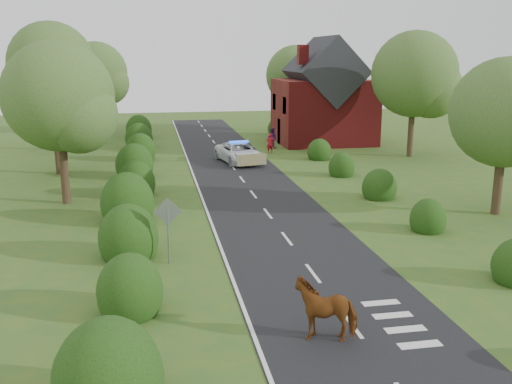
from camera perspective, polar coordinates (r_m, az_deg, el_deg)
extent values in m
plane|color=#325E25|center=(20.64, 5.71, -8.14)|extent=(120.00, 120.00, 0.00)
cube|color=black|center=(34.67, -1.14, 0.91)|extent=(6.00, 70.00, 0.02)
cube|color=white|center=(17.16, 9.50, -12.87)|extent=(0.12, 1.80, 0.01)
cube|color=white|center=(20.63, 5.71, -8.08)|extent=(0.12, 1.80, 0.01)
cube|color=white|center=(24.26, 3.10, -4.67)|extent=(0.12, 1.80, 0.01)
cube|color=white|center=(27.99, 1.19, -2.15)|extent=(0.12, 1.80, 0.01)
cube|color=white|center=(31.79, -0.26, -0.23)|extent=(0.12, 1.80, 0.01)
cube|color=white|center=(35.63, -1.40, 1.28)|extent=(0.12, 1.80, 0.01)
cube|color=white|center=(39.51, -2.32, 2.49)|extent=(0.12, 1.80, 0.01)
cube|color=white|center=(43.40, -3.08, 3.49)|extent=(0.12, 1.80, 0.01)
cube|color=white|center=(47.32, -3.71, 4.32)|extent=(0.12, 1.80, 0.01)
cube|color=white|center=(51.25, -4.25, 5.03)|extent=(0.12, 1.80, 0.01)
cube|color=white|center=(55.18, -4.71, 5.63)|extent=(0.12, 1.80, 0.01)
cube|color=white|center=(59.13, -5.11, 6.15)|extent=(0.12, 1.80, 0.01)
cube|color=white|center=(63.08, -5.46, 6.61)|extent=(0.12, 1.80, 0.01)
cube|color=white|center=(67.04, -5.77, 7.01)|extent=(0.12, 1.80, 0.01)
cube|color=white|center=(34.33, -5.92, 0.74)|extent=(0.12, 70.00, 0.01)
cube|color=white|center=(16.45, 16.07, -14.46)|extent=(1.20, 0.35, 0.01)
cube|color=white|center=(17.17, 14.71, -13.13)|extent=(1.20, 0.35, 0.01)
cube|color=white|center=(17.90, 13.48, -11.90)|extent=(1.20, 0.35, 0.01)
cube|color=white|center=(18.64, 12.35, -10.77)|extent=(1.20, 0.35, 0.01)
ellipsoid|color=black|center=(13.33, -14.53, -17.78)|extent=(2.40, 2.52, 2.80)
ellipsoid|color=black|center=(17.82, -12.49, -9.73)|extent=(2.00, 2.10, 2.40)
ellipsoid|color=black|center=(22.49, -12.64, -4.55)|extent=(2.30, 2.41, 2.70)
ellipsoid|color=black|center=(27.27, -12.73, -1.17)|extent=(2.50, 2.62, 3.00)
ellipsoid|color=black|center=(32.15, -11.89, 0.85)|extent=(2.10, 2.20, 2.50)
ellipsoid|color=black|center=(37.04, -12.05, 2.63)|extent=(2.40, 2.52, 2.80)
ellipsoid|color=black|center=(42.95, -11.47, 4.07)|extent=(2.20, 2.31, 2.60)
ellipsoid|color=black|center=(48.88, -11.62, 5.22)|extent=(2.30, 2.41, 2.70)
ellipsoid|color=black|center=(54.83, -11.64, 6.13)|extent=(2.40, 2.52, 2.80)
ellipsoid|color=black|center=(26.31, 16.81, -2.65)|extent=(1.60, 1.68, 1.90)
ellipsoid|color=black|center=(31.64, 12.24, 0.42)|extent=(1.90, 2.00, 2.10)
ellipsoid|color=black|center=(37.09, 8.57, 2.45)|extent=(1.70, 1.78, 2.00)
ellipsoid|color=black|center=(42.79, 6.35, 3.99)|extent=(1.80, 1.89, 2.00)
ellipsoid|color=black|center=(56.15, 2.04, 6.34)|extent=(1.70, 1.78, 2.00)
cylinder|color=#332316|center=(31.23, -18.65, 2.47)|extent=(0.44, 0.44, 3.96)
sphere|color=#325724|center=(30.79, -19.16, 9.06)|extent=(5.60, 5.60, 5.60)
sphere|color=olive|center=(30.18, -17.33, 7.39)|extent=(3.92, 3.92, 3.92)
cylinder|color=#332316|center=(39.28, -19.24, 4.41)|extent=(0.44, 0.44, 3.74)
sphere|color=#325724|center=(38.93, -19.64, 9.35)|extent=(5.60, 5.60, 5.60)
sphere|color=olive|center=(38.30, -18.20, 8.13)|extent=(3.92, 3.92, 3.92)
cylinder|color=#332316|center=(49.24, -19.35, 6.77)|extent=(0.44, 0.44, 4.84)
sphere|color=#325724|center=(48.98, -19.76, 11.88)|extent=(6.80, 6.80, 6.80)
sphere|color=olive|center=(48.16, -18.36, 10.65)|extent=(4.76, 4.76, 4.76)
cylinder|color=#332316|center=(58.86, -15.47, 7.71)|extent=(0.44, 0.44, 4.18)
sphere|color=#325724|center=(58.63, -15.71, 11.40)|extent=(6.00, 6.00, 6.00)
sphere|color=olive|center=(57.98, -14.65, 10.51)|extent=(4.20, 4.20, 4.20)
cylinder|color=#332316|center=(30.00, 23.09, 1.23)|extent=(0.44, 0.44, 3.52)
sphere|color=#325724|center=(29.54, 23.66, 7.30)|extent=(5.20, 5.20, 5.20)
cylinder|color=#332316|center=(45.16, 15.25, 6.22)|extent=(0.44, 0.44, 4.40)
sphere|color=#325724|center=(44.85, 15.57, 11.29)|extent=(6.40, 6.40, 6.40)
sphere|color=olive|center=(44.82, 17.15, 9.90)|extent=(4.48, 4.48, 4.48)
cylinder|color=#332316|center=(58.48, 3.94, 8.02)|extent=(0.44, 0.44, 3.96)
sphere|color=#325724|center=(58.25, 4.00, 11.55)|extent=(6.00, 6.00, 6.00)
sphere|color=olive|center=(57.98, 5.16, 10.62)|extent=(4.20, 4.20, 4.20)
cylinder|color=gray|center=(21.41, -8.75, -4.30)|extent=(0.08, 0.08, 2.20)
cube|color=gray|center=(21.15, -8.84, -1.98)|extent=(1.06, 0.04, 1.06)
cube|color=maroon|center=(50.88, 6.75, 8.00)|extent=(8.00, 7.00, 5.50)
cube|color=black|center=(50.67, 6.86, 11.89)|extent=(5.94, 7.40, 5.94)
cube|color=maroon|center=(48.03, 4.71, 13.52)|extent=(0.80, 0.80, 1.60)
imported|color=brown|center=(16.18, 6.99, -11.80)|extent=(2.16, 1.45, 1.41)
imported|color=white|center=(41.24, -1.73, 3.94)|extent=(3.30, 5.50, 1.43)
cube|color=yellow|center=(38.85, -0.43, 3.24)|extent=(2.11, 0.46, 0.79)
cube|color=blue|center=(41.12, -1.73, 5.04)|extent=(1.45, 0.54, 0.14)
imported|color=#B51120|center=(45.30, 1.40, 4.90)|extent=(0.60, 0.43, 1.55)
imported|color=#4F1F64|center=(47.72, 1.63, 5.45)|extent=(1.07, 1.06, 1.74)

